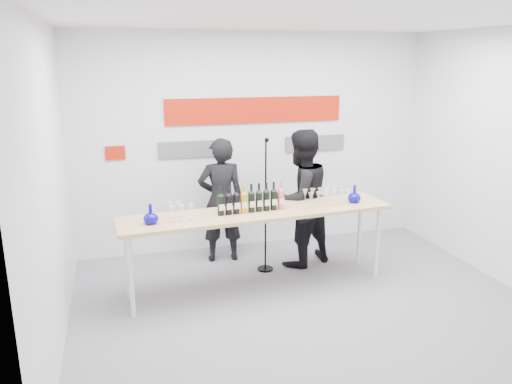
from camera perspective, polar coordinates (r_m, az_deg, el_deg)
The scene contains 12 objects.
ground at distance 5.69m, azimuth 5.63°, elevation -12.64°, with size 5.00×5.00×0.00m, color slate.
back_wall at distance 7.03m, azimuth -0.10°, elevation 5.71°, with size 5.00×0.04×3.00m, color silver.
signage at distance 6.94m, azimuth -0.48°, elevation 8.15°, with size 3.38×0.02×0.79m.
tasting_table at distance 5.72m, azimuth 0.28°, elevation -2.89°, with size 3.20×0.82×0.95m.
wine_bottles at distance 5.62m, azimuth -0.53°, elevation -0.68°, with size 0.80×0.12×0.33m.
decanter_left at distance 5.36m, azimuth -11.96°, elevation -2.46°, with size 0.16×0.16×0.21m, color #0A0788, non-canonical shape.
decanter_right at distance 6.14m, azimuth 11.18°, elevation -0.17°, with size 0.16×0.16×0.21m, color #0A0788, non-canonical shape.
glasses_left at distance 5.43m, azimuth -8.79°, elevation -2.25°, with size 0.27×0.23×0.18m.
glasses_right at distance 6.01m, azimuth 8.10°, elevation -0.52°, with size 0.57×0.25×0.18m.
presenter_left at distance 6.58m, azimuth -4.01°, elevation -0.96°, with size 0.61×0.40×1.66m, color black.
presenter_right at distance 6.44m, azimuth 5.10°, elevation -0.75°, with size 0.87×0.68×1.79m, color black.
mic_stand at distance 6.32m, azimuth 1.10°, elevation -4.51°, with size 0.20×0.20×1.72m.
Camera 1 is at (-1.92, -4.67, 2.63)m, focal length 35.00 mm.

